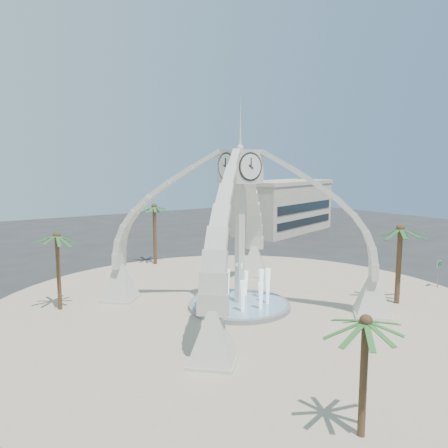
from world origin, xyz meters
TOP-DOWN VIEW (x-y plane):
  - ground at (0.00, 0.00)m, footprint 140.00×140.00m
  - plaza at (0.00, 0.00)m, footprint 40.00×40.00m
  - clock_tower at (-0.00, -0.00)m, footprint 17.94×17.94m
  - fountain at (0.00, 0.00)m, footprint 8.00×8.00m
  - building_ne at (30.00, 28.00)m, footprint 21.87×14.17m
  - palm_east at (11.17, -6.37)m, footprint 5.60×5.60m
  - palm_west at (-11.76, 7.50)m, footprint 4.14×4.14m
  - palm_north at (1.23, 17.73)m, footprint 4.82×4.82m
  - palm_south at (-5.64, -16.09)m, footprint 4.10×4.10m
  - street_sign at (18.38, -5.72)m, footprint 0.97×0.23m

SIDE VIEW (x-z plane):
  - ground at x=0.00m, z-range 0.00..0.00m
  - plaza at x=0.00m, z-range 0.00..0.06m
  - fountain at x=0.00m, z-range -1.52..2.10m
  - street_sign at x=18.38m, z-range 0.57..3.25m
  - building_ne at x=30.00m, z-range 0.01..8.61m
  - palm_south at x=-5.64m, z-range 2.10..7.72m
  - palm_west at x=-11.76m, z-range 2.52..9.04m
  - palm_east at x=11.17m, z-range 2.59..9.59m
  - palm_north at x=1.23m, z-range 2.80..10.15m
  - clock_tower at x=0.00m, z-range -1.66..14.64m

